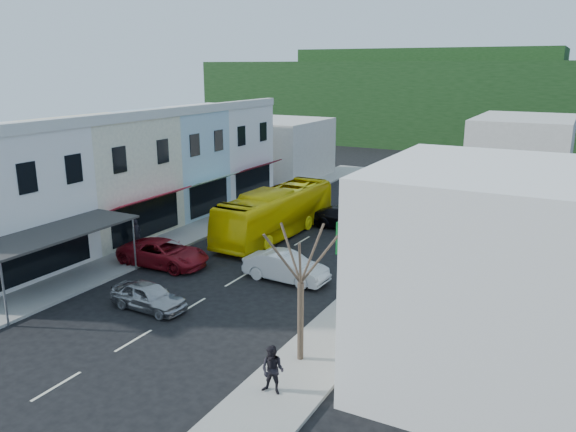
% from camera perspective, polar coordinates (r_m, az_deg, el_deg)
% --- Properties ---
extents(ground, '(120.00, 120.00, 0.00)m').
position_cam_1_polar(ground, '(31.04, -5.25, -6.46)').
color(ground, black).
rests_on(ground, ground).
extents(sidewalk_left, '(3.00, 52.00, 0.15)m').
position_cam_1_polar(sidewalk_left, '(42.89, -6.34, -0.31)').
color(sidewalk_left, gray).
rests_on(sidewalk_left, ground).
extents(sidewalk_right, '(3.00, 52.00, 0.15)m').
position_cam_1_polar(sidewalk_right, '(36.87, 13.35, -3.19)').
color(sidewalk_right, gray).
rests_on(sidewalk_right, ground).
extents(shopfront_row, '(8.25, 30.00, 8.00)m').
position_cam_1_polar(shopfront_row, '(41.37, -16.18, 4.20)').
color(shopfront_row, silver).
rests_on(shopfront_row, ground).
extents(right_building, '(8.00, 9.00, 8.00)m').
position_cam_1_polar(right_building, '(21.50, 19.70, -5.81)').
color(right_building, silver).
rests_on(right_building, ground).
extents(distant_block_left, '(8.00, 10.00, 6.00)m').
position_cam_1_polar(distant_block_left, '(58.84, -0.70, 6.85)').
color(distant_block_left, '#B7B2A8').
rests_on(distant_block_left, ground).
extents(distant_block_right, '(8.00, 12.00, 7.00)m').
position_cam_1_polar(distant_block_right, '(54.86, 22.61, 5.64)').
color(distant_block_right, '#B7B2A8').
rests_on(distant_block_right, ground).
extents(hillside, '(80.00, 26.00, 14.00)m').
position_cam_1_polar(hillside, '(90.97, 17.29, 11.42)').
color(hillside, black).
rests_on(hillside, ground).
extents(bus, '(2.88, 11.68, 3.10)m').
position_cam_1_polar(bus, '(38.40, -1.22, 0.24)').
color(bus, yellow).
rests_on(bus, ground).
extents(car_silver, '(4.45, 1.93, 1.40)m').
position_cam_1_polar(car_silver, '(27.91, -14.00, -7.84)').
color(car_silver, '#9E9FA3').
rests_on(car_silver, ground).
extents(car_white, '(4.46, 1.96, 1.40)m').
position_cam_1_polar(car_white, '(30.56, -0.21, -5.35)').
color(car_white, silver).
rests_on(car_white, ground).
extents(car_red, '(4.69, 2.13, 1.40)m').
position_cam_1_polar(car_red, '(33.61, -12.52, -3.80)').
color(car_red, maroon).
rests_on(car_red, ground).
extents(car_black_near, '(4.56, 2.00, 1.40)m').
position_cam_1_polar(car_black_near, '(40.50, 6.00, -0.30)').
color(car_black_near, black).
rests_on(car_black_near, ground).
extents(car_navy_mid, '(4.60, 2.35, 1.40)m').
position_cam_1_polar(car_navy_mid, '(46.95, 10.71, 1.64)').
color(car_navy_mid, '#0E1832').
rests_on(car_navy_mid, ground).
extents(car_navy_far, '(4.64, 2.21, 1.40)m').
position_cam_1_polar(car_navy_far, '(52.40, 13.55, 2.87)').
color(car_navy_far, '#0E1832').
rests_on(car_navy_far, ground).
extents(pedestrian_left, '(0.43, 0.62, 1.70)m').
position_cam_1_polar(pedestrian_left, '(36.80, -15.12, -1.83)').
color(pedestrian_left, black).
rests_on(pedestrian_left, sidewalk_left).
extents(pedestrian_right, '(0.74, 0.50, 1.70)m').
position_cam_1_polar(pedestrian_right, '(20.33, -1.57, -15.49)').
color(pedestrian_right, black).
rests_on(pedestrian_right, sidewalk_right).
extents(direction_sign, '(0.61, 2.05, 4.46)m').
position_cam_1_polar(direction_sign, '(27.41, 5.88, -4.45)').
color(direction_sign, '#0A561C').
rests_on(direction_sign, ground).
extents(street_tree, '(2.73, 2.73, 6.68)m').
position_cam_1_polar(street_tree, '(21.47, 1.30, -6.81)').
color(street_tree, '#32281E').
rests_on(street_tree, ground).
extents(traffic_signal, '(1.22, 1.42, 5.40)m').
position_cam_1_polar(traffic_signal, '(55.87, 18.08, 5.37)').
color(traffic_signal, black).
rests_on(traffic_signal, ground).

